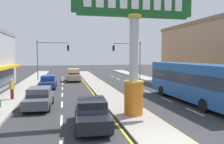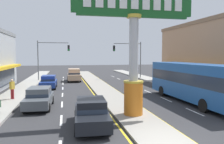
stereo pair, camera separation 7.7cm
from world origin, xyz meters
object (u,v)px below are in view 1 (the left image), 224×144
at_px(sedan_near_left_lane, 48,82).
at_px(suv_mid_left_lane, 74,75).
at_px(bus_far_right_lane, 194,80).
at_px(sedan_far_left_oncoming, 92,113).
at_px(sedan_near_right_lane, 39,97).
at_px(pedestrian_far_side, 12,88).
at_px(traffic_light_left_side, 49,53).
at_px(traffic_light_right_side, 130,54).
at_px(district_sign, 134,49).
at_px(pedestrian_near_kerb, 180,79).

height_order(sedan_near_left_lane, suv_mid_left_lane, suv_mid_left_lane).
relative_size(bus_far_right_lane, sedan_far_left_oncoming, 2.56).
height_order(sedan_near_right_lane, bus_far_right_lane, bus_far_right_lane).
bearing_deg(pedestrian_far_side, sedan_near_right_lane, -50.00).
distance_m(traffic_light_left_side, bus_far_right_lane, 22.89).
relative_size(traffic_light_right_side, sedan_far_left_oncoming, 1.41).
relative_size(district_sign, pedestrian_near_kerb, 4.67).
xyz_separation_m(traffic_light_left_side, sedan_far_left_oncoming, (3.59, -23.21, -3.46)).
distance_m(district_sign, sedan_near_left_lane, 15.57).
bearing_deg(sedan_near_right_lane, pedestrian_near_kerb, 22.18).
xyz_separation_m(sedan_far_left_oncoming, pedestrian_far_side, (-5.85, 8.22, 0.37)).
relative_size(district_sign, bus_far_right_lane, 0.70).
height_order(traffic_light_left_side, sedan_far_left_oncoming, traffic_light_left_side).
relative_size(sedan_near_left_lane, sedan_far_left_oncoming, 0.99).
bearing_deg(pedestrian_near_kerb, suv_mid_left_lane, 138.02).
bearing_deg(pedestrian_near_kerb, pedestrian_far_side, -169.97).
height_order(sedan_far_left_oncoming, pedestrian_far_side, pedestrian_far_side).
distance_m(pedestrian_near_kerb, pedestrian_far_side, 17.93).
distance_m(bus_far_right_lane, pedestrian_far_side, 15.47).
relative_size(sedan_near_right_lane, bus_far_right_lane, 0.39).
bearing_deg(traffic_light_left_side, suv_mid_left_lane, -19.05).
distance_m(traffic_light_right_side, sedan_near_left_lane, 15.32).
bearing_deg(traffic_light_right_side, district_sign, -106.64).
relative_size(traffic_light_right_side, sedan_near_right_lane, 1.42).
relative_size(traffic_light_left_side, suv_mid_left_lane, 1.34).
distance_m(suv_mid_left_lane, sedan_far_left_oncoming, 21.97).
xyz_separation_m(traffic_light_left_side, suv_mid_left_lane, (3.59, -1.24, -3.26)).
distance_m(bus_far_right_lane, suv_mid_left_lane, 19.89).
bearing_deg(pedestrian_far_side, sedan_near_left_lane, 70.07).
distance_m(suv_mid_left_lane, pedestrian_far_side, 14.94).
bearing_deg(pedestrian_far_side, traffic_light_right_side, 44.36).
xyz_separation_m(district_sign, suv_mid_left_lane, (-2.90, 20.55, -3.39)).
relative_size(traffic_light_left_side, sedan_far_left_oncoming, 1.41).
bearing_deg(sedan_near_right_lane, pedestrian_far_side, 130.00).
bearing_deg(district_sign, traffic_light_left_side, 106.58).
bearing_deg(sedan_near_left_lane, traffic_light_right_side, 31.81).
relative_size(district_sign, pedestrian_far_side, 4.60).
height_order(traffic_light_left_side, traffic_light_right_side, same).
height_order(bus_far_right_lane, pedestrian_near_kerb, bus_far_right_lane).
distance_m(district_sign, sedan_far_left_oncoming, 4.82).
height_order(bus_far_right_lane, sedan_far_left_oncoming, bus_far_right_lane).
distance_m(sedan_near_right_lane, sedan_far_left_oncoming, 6.14).
bearing_deg(bus_far_right_lane, pedestrian_near_kerb, 68.94).
distance_m(sedan_far_left_oncoming, pedestrian_far_side, 10.10).
distance_m(sedan_near_right_lane, pedestrian_far_side, 3.98).
xyz_separation_m(district_sign, sedan_far_left_oncoming, (-2.90, -1.42, -3.58)).
relative_size(sedan_near_left_lane, pedestrian_far_side, 2.52).
bearing_deg(pedestrian_far_side, district_sign, -37.87).
xyz_separation_m(suv_mid_left_lane, pedestrian_near_kerb, (11.81, -10.63, 0.15)).
bearing_deg(bus_far_right_lane, sedan_near_left_lane, 138.56).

